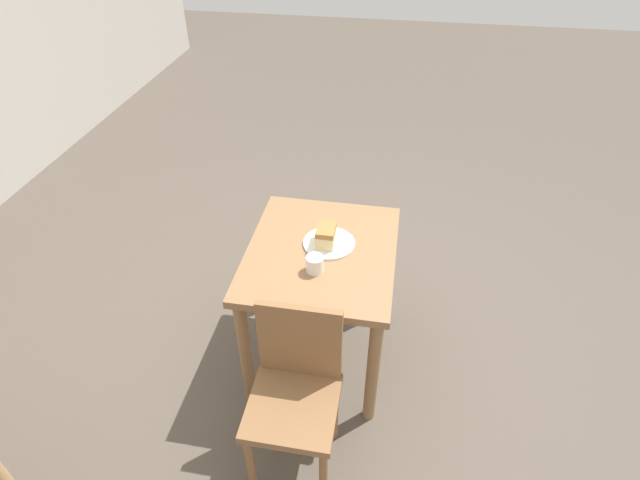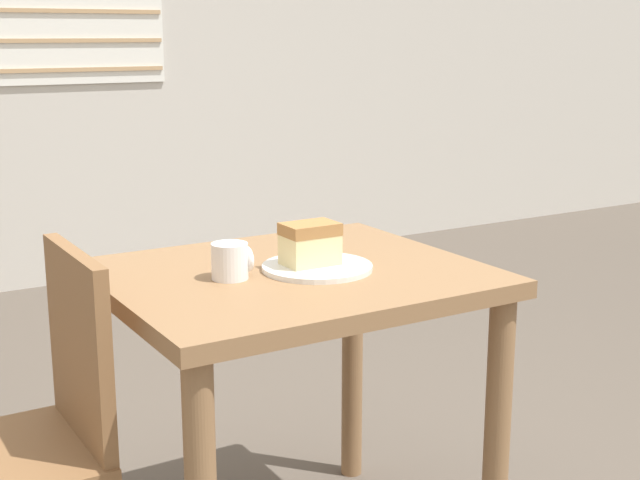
% 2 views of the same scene
% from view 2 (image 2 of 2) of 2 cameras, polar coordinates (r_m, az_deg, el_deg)
% --- Properties ---
extents(wall_back, '(10.00, 0.10, 2.80)m').
position_cam_2_polar(wall_back, '(4.66, -18.56, 14.17)').
color(wall_back, beige).
rests_on(wall_back, ground_plane).
extents(dining_table_near, '(0.83, 0.71, 0.74)m').
position_cam_2_polar(dining_table_near, '(2.07, -1.80, -5.43)').
color(dining_table_near, olive).
rests_on(dining_table_near, ground_plane).
extents(chair_near_window, '(0.37, 0.37, 0.85)m').
position_cam_2_polar(chair_near_window, '(1.93, -18.06, -12.06)').
color(chair_near_window, brown).
rests_on(chair_near_window, ground_plane).
extents(plate, '(0.25, 0.25, 0.01)m').
position_cam_2_polar(plate, '(2.03, -0.18, -1.76)').
color(plate, white).
rests_on(plate, dining_table_near).
extents(cake_slice, '(0.12, 0.09, 0.10)m').
position_cam_2_polar(cake_slice, '(2.02, -0.64, -0.23)').
color(cake_slice, beige).
rests_on(cake_slice, plate).
extents(coffee_mug, '(0.09, 0.08, 0.08)m').
position_cam_2_polar(coffee_mug, '(1.96, -5.70, -1.34)').
color(coffee_mug, white).
rests_on(coffee_mug, dining_table_near).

